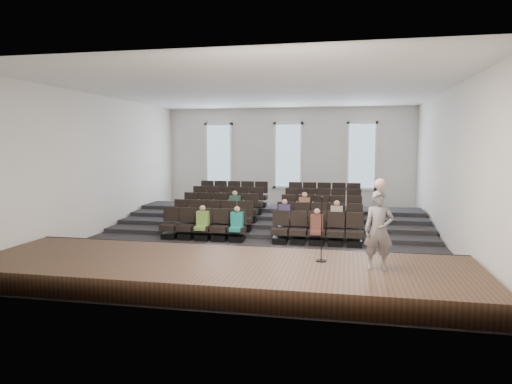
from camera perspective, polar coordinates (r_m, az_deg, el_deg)
ground at (r=15.78m, az=0.69°, el=-5.87°), size 14.00×14.00×0.00m
ceiling at (r=15.55m, az=0.72°, el=12.52°), size 12.00×14.00×0.02m
wall_back at (r=22.39m, az=4.05°, el=4.06°), size 12.00×0.04×5.00m
wall_front at (r=8.68m, az=-7.93°, el=1.05°), size 12.00×0.04×5.00m
wall_left at (r=17.60m, az=-18.97°, el=3.24°), size 0.04×14.00×5.00m
wall_right at (r=15.52m, az=23.14°, el=2.77°), size 0.04×14.00×5.00m
stage at (r=10.89m, az=-4.37°, el=-9.96°), size 11.80×3.60×0.50m
stage_lip at (r=12.55m, az=-2.16°, el=-7.81°), size 11.80×0.06×0.52m
risers at (r=18.82m, az=2.49°, el=-3.34°), size 11.80×4.80×0.60m
seating_rows at (r=17.15m, az=1.65°, el=-2.61°), size 6.80×4.70×1.67m
windows at (r=22.32m, az=4.03°, el=4.57°), size 8.44×0.10×3.24m
audience at (r=15.87m, az=2.18°, el=-2.84°), size 4.85×2.64×1.10m
speaker at (r=10.35m, az=15.10°, el=-4.65°), size 0.64×0.42×1.73m
mic_stand at (r=10.85m, az=8.17°, el=-6.22°), size 0.26×0.26×1.54m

